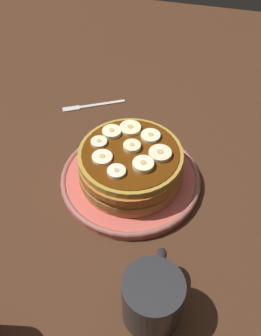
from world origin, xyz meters
TOP-DOWN VIEW (x-y plane):
  - ground_plane at (0.00, 0.00)cm, footprint 140.00×140.00cm
  - plate at (0.00, 0.00)cm, footprint 23.56×23.56cm
  - pancake_stack at (0.08, 0.06)cm, footprint 17.75×17.82cm
  - banana_slice_0 at (0.97, -0.37)cm, footprint 2.80×2.80cm
  - banana_slice_1 at (-2.41, -2.58)cm, footprint 3.28×3.28cm
  - banana_slice_2 at (3.52, 4.05)cm, footprint 3.16×3.16cm
  - banana_slice_3 at (-2.36, 3.90)cm, footprint 3.22×3.22cm
  - banana_slice_4 at (5.16, 1.34)cm, footprint 3.58×3.58cm
  - banana_slice_5 at (0.77, 5.40)cm, footprint 2.66×2.66cm
  - banana_slice_6 at (-4.64, 0.99)cm, footprint 2.83×2.83cm
  - banana_slice_7 at (0.51, -4.60)cm, footprint 3.60×3.60cm
  - banana_slice_8 at (4.12, -2.32)cm, footprint 3.22×3.22cm
  - coffee_mug at (-20.69, -8.03)cm, footprint 10.73×7.57cm
  - fork at (17.83, 13.10)cm, footprint 6.89×11.98cm

SIDE VIEW (x-z plane):
  - ground_plane at x=0.00cm, z-range -3.00..0.00cm
  - fork at x=17.83cm, z-range 0.00..0.50cm
  - plate at x=0.00cm, z-range 0.06..1.72cm
  - coffee_mug at x=-20.69cm, z-range 0.12..8.29cm
  - pancake_stack at x=0.08cm, z-range 1.33..7.22cm
  - banana_slice_3 at x=-2.36cm, z-range 7.08..7.78cm
  - banana_slice_5 at x=0.77cm, z-range 7.08..7.78cm
  - banana_slice_6 at x=-4.64cm, z-range 7.08..7.83cm
  - banana_slice_8 at x=4.12cm, z-range 7.08..7.87cm
  - banana_slice_4 at x=5.16cm, z-range 7.08..7.88cm
  - banana_slice_2 at x=3.52cm, z-range 7.08..7.93cm
  - banana_slice_7 at x=0.51cm, z-range 7.08..7.98cm
  - banana_slice_0 at x=0.97cm, z-range 7.08..8.04cm
  - banana_slice_1 at x=-2.41cm, z-range 7.08..8.09cm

